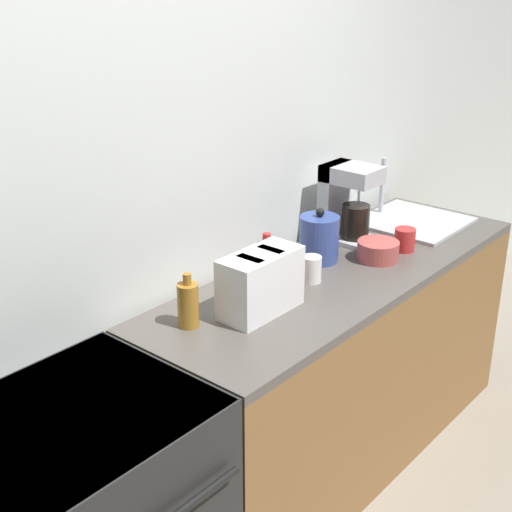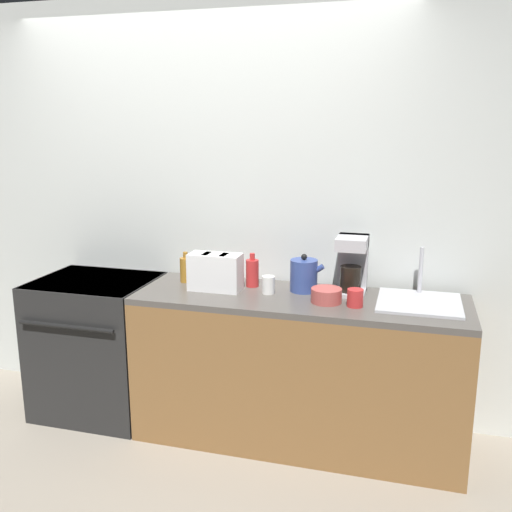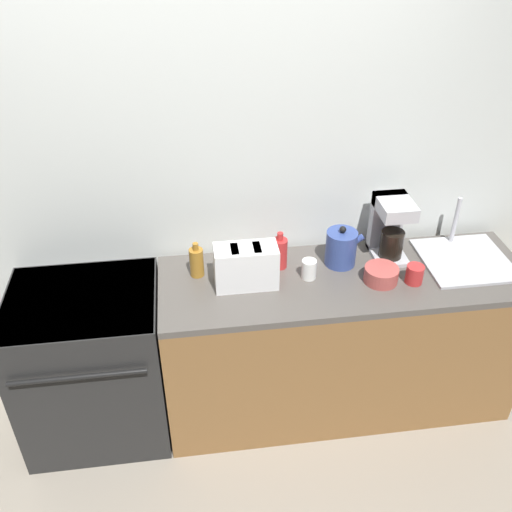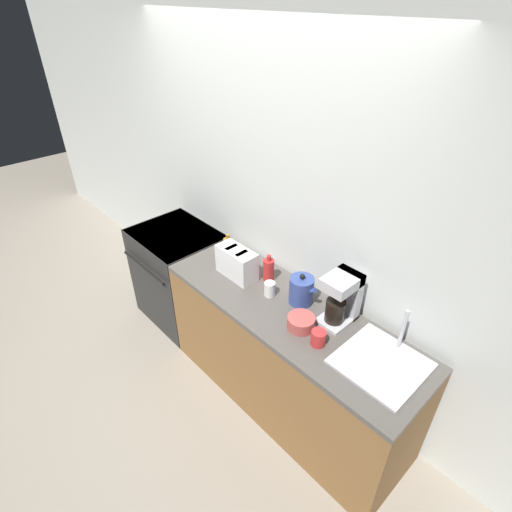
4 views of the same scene
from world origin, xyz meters
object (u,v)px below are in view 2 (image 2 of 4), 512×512
(toaster, at_px, (215,272))
(bowl, at_px, (326,295))
(cup_white, at_px, (268,285))
(cup_red, at_px, (355,298))
(coffee_maker, at_px, (352,262))
(bottle_amber, at_px, (186,269))
(bottle_red, at_px, (252,273))
(stove, at_px, (98,344))
(kettle, at_px, (304,275))

(toaster, relative_size, bowl, 1.81)
(bowl, bearing_deg, cup_white, 167.51)
(cup_white, height_order, cup_red, cup_white)
(coffee_maker, distance_m, bottle_amber, 1.02)
(bottle_red, relative_size, bottle_amber, 1.08)
(bottle_amber, bearing_deg, bottle_red, 2.10)
(coffee_maker, bearing_deg, cup_red, -79.17)
(bottle_amber, bearing_deg, coffee_maker, 3.37)
(bottle_red, xyz_separation_m, bottle_amber, (-0.42, -0.02, -0.01))
(stove, distance_m, bottle_amber, 0.78)
(toaster, bearing_deg, coffee_maker, 12.65)
(coffee_maker, xyz_separation_m, cup_white, (-0.46, -0.16, -0.13))
(bottle_red, relative_size, bowl, 1.20)
(bottle_amber, relative_size, bowl, 1.12)
(cup_white, distance_m, bowl, 0.36)
(kettle, distance_m, bowl, 0.25)
(cup_red, bearing_deg, bottle_amber, 168.88)
(stove, xyz_separation_m, toaster, (0.81, 0.00, 0.54))
(bottle_red, distance_m, cup_red, 0.68)
(stove, bearing_deg, cup_white, 0.85)
(cup_white, relative_size, cup_red, 1.06)
(kettle, height_order, coffee_maker, coffee_maker)
(cup_red, height_order, bowl, cup_red)
(stove, distance_m, bottle_red, 1.13)
(coffee_maker, height_order, bottle_amber, coffee_maker)
(kettle, bearing_deg, bottle_red, 177.55)
(stove, height_order, bowl, bowl)
(stove, height_order, cup_white, cup_white)
(cup_red, distance_m, bowl, 0.16)
(kettle, bearing_deg, bottle_amber, -179.85)
(bottle_red, xyz_separation_m, cup_red, (0.64, -0.22, -0.04))
(kettle, xyz_separation_m, bottle_amber, (-0.74, -0.00, -0.02))
(bowl, bearing_deg, cup_red, -11.17)
(toaster, xyz_separation_m, bowl, (0.67, -0.06, -0.07))
(kettle, relative_size, cup_white, 2.19)
(cup_red, bearing_deg, bowl, 168.83)
(bowl, bearing_deg, kettle, 131.87)
(toaster, bearing_deg, kettle, 12.95)
(bottle_red, relative_size, cup_white, 2.00)
(bowl, bearing_deg, bottle_red, 158.06)
(stove, xyz_separation_m, bowl, (1.48, -0.06, 0.47))
(toaster, xyz_separation_m, coffee_maker, (0.78, 0.17, 0.07))
(stove, xyz_separation_m, kettle, (1.32, 0.12, 0.53))
(cup_white, xyz_separation_m, cup_red, (0.51, -0.11, -0.00))
(stove, relative_size, bottle_red, 4.33)
(toaster, height_order, bowl, toaster)
(stove, height_order, toaster, toaster)
(stove, xyz_separation_m, cup_white, (1.13, 0.02, 0.48))
(coffee_maker, xyz_separation_m, bowl, (-0.11, -0.24, -0.14))
(stove, relative_size, cup_white, 8.66)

